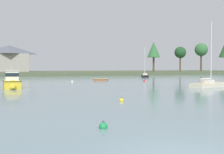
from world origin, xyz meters
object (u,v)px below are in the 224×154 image
Objects in this scene: mooring_buoy_yellow at (121,100)px; mooring_buoy_red at (144,81)px; sailboat_black at (145,76)px; dinghy_wood at (101,80)px; sailboat_cream at (209,86)px; mooring_buoy_green at (103,127)px; cruiser_yellow at (12,84)px; mooring_buoy_white at (72,82)px.

mooring_buoy_red is at bearing 60.72° from mooring_buoy_yellow.
sailboat_black is at bearing 63.37° from mooring_buoy_red.
dinghy_wood is 0.36× the size of sailboat_cream.
sailboat_black is at bearing 62.12° from mooring_buoy_green.
sailboat_black is 62.28m from mooring_buoy_green.
cruiser_yellow is 25.73m from mooring_buoy_green.
mooring_buoy_red is at bearing -38.99° from dinghy_wood.
cruiser_yellow is at bearing -156.06° from mooring_buoy_red.
cruiser_yellow is 24.27m from sailboat_cream.
mooring_buoy_red and mooring_buoy_yellow have the same top height.
sailboat_cream is at bearing -53.93° from mooring_buoy_white.
dinghy_wood is at bearing 141.01° from mooring_buoy_red.
sailboat_black is at bearing 38.03° from mooring_buoy_white.
sailboat_cream reaches higher than mooring_buoy_white.
mooring_buoy_red is 0.96× the size of mooring_buoy_green.
dinghy_wood is at bearing 74.96° from mooring_buoy_yellow.
cruiser_yellow is at bearing -129.46° from mooring_buoy_white.
sailboat_black is 1.20× the size of cruiser_yellow.
mooring_buoy_yellow is 0.96× the size of mooring_buoy_green.
sailboat_cream is at bearing -71.30° from dinghy_wood.
mooring_buoy_white is at bearing -152.20° from dinghy_wood.
mooring_buoy_yellow is (-15.15, -27.02, -0.00)m from mooring_buoy_red.
mooring_buoy_white is at bearing 85.01° from mooring_buoy_yellow.
sailboat_cream is (7.36, -21.76, 0.05)m from dinghy_wood.
mooring_buoy_green reaches higher than mooring_buoy_yellow.
mooring_buoy_white is at bearing 50.54° from cruiser_yellow.
mooring_buoy_red is 30.98m from mooring_buoy_yellow.
cruiser_yellow is (-32.29, -29.53, 0.28)m from sailboat_black.
dinghy_wood is at bearing 108.70° from sailboat_cream.
cruiser_yellow is 16.43× the size of mooring_buoy_green.
dinghy_wood reaches higher than mooring_buoy_red.
dinghy_wood is 7.24× the size of mooring_buoy_white.
cruiser_yellow is 15.91× the size of mooring_buoy_white.
cruiser_yellow is (-16.01, -15.23, 0.33)m from dinghy_wood.
mooring_buoy_yellow is at bearing -119.28° from mooring_buoy_red.
sailboat_cream reaches higher than mooring_buoy_green.
dinghy_wood is 33.41m from mooring_buoy_yellow.
dinghy_wood is 42.74m from mooring_buoy_green.
dinghy_wood is (-16.28, -14.29, -0.05)m from sailboat_black.
mooring_buoy_green is (-20.21, -19.00, -0.12)m from sailboat_cream.
sailboat_cream is 20.22× the size of mooring_buoy_white.
dinghy_wood is 22.10m from cruiser_yellow.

